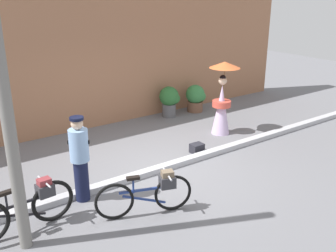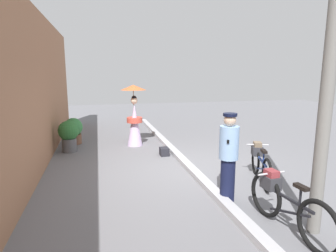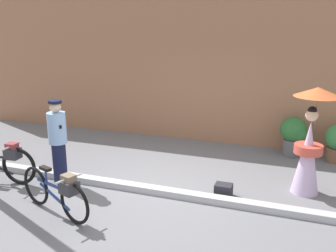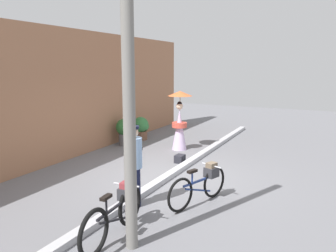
% 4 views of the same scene
% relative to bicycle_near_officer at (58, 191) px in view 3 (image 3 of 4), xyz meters
% --- Properties ---
extents(ground_plane, '(30.00, 30.00, 0.00)m').
position_rel_bicycle_near_officer_xyz_m(ground_plane, '(1.09, 1.25, -0.41)').
color(ground_plane, slate).
extents(building_wall, '(14.00, 0.40, 3.78)m').
position_rel_bicycle_near_officer_xyz_m(building_wall, '(1.09, 4.81, 1.48)').
color(building_wall, '#9E6B4C').
rests_on(building_wall, ground_plane).
extents(sidewalk_curb, '(14.00, 0.20, 0.12)m').
position_rel_bicycle_near_officer_xyz_m(sidewalk_curb, '(1.09, 1.25, -0.35)').
color(sidewalk_curb, '#B2B2B7').
rests_on(sidewalk_curb, ground_plane).
extents(bicycle_near_officer, '(1.61, 0.66, 0.77)m').
position_rel_bicycle_near_officer_xyz_m(bicycle_near_officer, '(0.00, 0.00, 0.00)').
color(bicycle_near_officer, black).
rests_on(bicycle_near_officer, ground_plane).
extents(person_officer, '(0.34, 0.34, 1.60)m').
position_rel_bicycle_near_officer_xyz_m(person_officer, '(-0.76, 1.11, 0.44)').
color(person_officer, '#141938').
rests_on(person_officer, ground_plane).
extents(person_with_parasol, '(0.80, 0.80, 1.92)m').
position_rel_bicycle_near_officer_xyz_m(person_with_parasol, '(3.67, 2.22, 0.55)').
color(person_with_parasol, silver).
rests_on(person_with_parasol, ground_plane).
extents(potted_plant_by_door, '(0.60, 0.59, 0.92)m').
position_rel_bicycle_near_officer_xyz_m(potted_plant_by_door, '(3.38, 4.17, 0.11)').
color(potted_plant_by_door, '#59595B').
rests_on(potted_plant_by_door, ground_plane).
extents(backpack_on_pavement, '(0.30, 0.24, 0.22)m').
position_rel_bicycle_near_officer_xyz_m(backpack_on_pavement, '(2.32, 1.56, -0.30)').
color(backpack_on_pavement, '#26262D').
rests_on(backpack_on_pavement, ground_plane).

